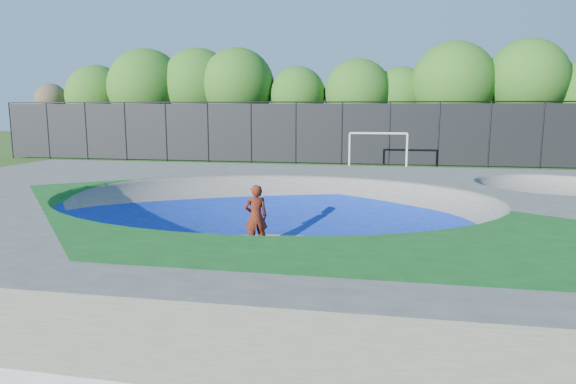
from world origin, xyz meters
The scene contains 7 objects.
ground centered at (0.00, 0.00, 0.00)m, with size 120.00×120.00×0.00m, color #2E5216.
skate_deck centered at (0.00, 0.00, 0.75)m, with size 22.00×14.00×1.50m, color gray.
skater centered at (-0.56, 0.53, 0.84)m, with size 0.61×0.40×1.68m, color #AB2D0D.
skateboard centered at (-0.56, 0.53, 0.03)m, with size 0.78×0.22×0.05m, color black.
soccer_goal centered at (2.34, 17.94, 1.56)m, with size 3.39×0.12×2.24m.
fence centered at (0.00, 21.00, 2.10)m, with size 48.09×0.09×4.04m.
treeline centered at (0.24, 26.20, 5.01)m, with size 51.56×6.89×8.29m.
Camera 1 is at (2.65, -12.14, 3.63)m, focal length 32.00 mm.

